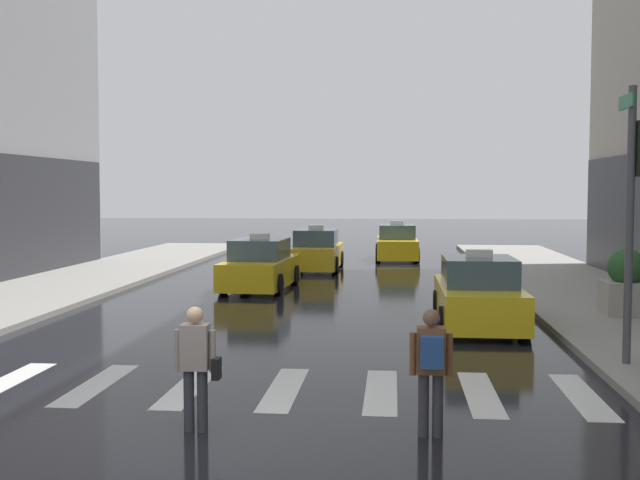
# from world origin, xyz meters

# --- Properties ---
(ground_plane) EXTENTS (160.00, 160.00, 0.00)m
(ground_plane) POSITION_xyz_m (0.00, 0.00, 0.00)
(ground_plane) COLOR black
(crosswalk_markings) EXTENTS (11.30, 2.80, 0.01)m
(crosswalk_markings) POSITION_xyz_m (-0.00, 3.00, 0.00)
(crosswalk_markings) COLOR silver
(crosswalk_markings) RESTS_ON ground
(traffic_light_pole) EXTENTS (0.44, 0.84, 4.80)m
(traffic_light_pole) POSITION_xyz_m (6.65, 4.73, 3.26)
(traffic_light_pole) COLOR #47474C
(traffic_light_pole) RESTS_ON curb_right
(taxi_lead) EXTENTS (1.94, 4.55, 1.80)m
(taxi_lead) POSITION_xyz_m (4.46, 9.14, 0.72)
(taxi_lead) COLOR yellow
(taxi_lead) RESTS_ON ground
(taxi_second) EXTENTS (2.12, 4.63, 1.80)m
(taxi_second) POSITION_xyz_m (-1.75, 15.50, 0.72)
(taxi_second) COLOR yellow
(taxi_second) RESTS_ON ground
(taxi_third) EXTENTS (1.96, 4.55, 1.80)m
(taxi_third) POSITION_xyz_m (-0.56, 21.80, 0.72)
(taxi_third) COLOR gold
(taxi_third) RESTS_ON ground
(taxi_fourth) EXTENTS (1.99, 4.57, 1.80)m
(taxi_fourth) POSITION_xyz_m (2.65, 26.64, 0.72)
(taxi_fourth) COLOR yellow
(taxi_fourth) RESTS_ON ground
(pedestrian_with_backpack) EXTENTS (0.55, 0.43, 1.65)m
(pedestrian_with_backpack) POSITION_xyz_m (2.98, 0.74, 0.97)
(pedestrian_with_backpack) COLOR #333338
(pedestrian_with_backpack) RESTS_ON ground
(pedestrian_with_handbag) EXTENTS (0.60, 0.24, 1.65)m
(pedestrian_with_handbag) POSITION_xyz_m (-0.06, 0.70, 0.93)
(pedestrian_with_handbag) COLOR #333338
(pedestrian_with_handbag) RESTS_ON ground
(planter_mid_block) EXTENTS (1.10, 1.10, 1.60)m
(planter_mid_block) POSITION_xyz_m (8.14, 10.39, 0.87)
(planter_mid_block) COLOR #A8A399
(planter_mid_block) RESTS_ON curb_right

